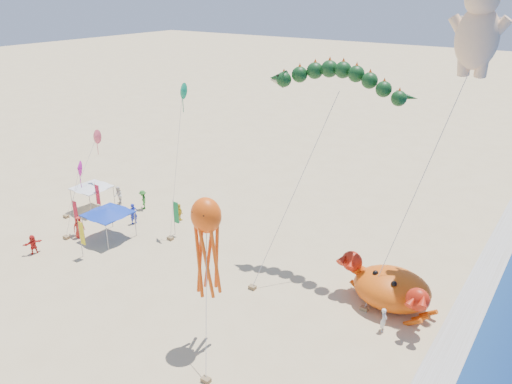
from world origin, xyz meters
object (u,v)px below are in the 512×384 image
crab_inflatable (391,288)px  canopy_blue (108,211)px  cherub_kite (478,26)px  octopus_kite (207,240)px  canopy_white (91,185)px  dragon_kite (338,84)px

crab_inflatable → canopy_blue: bearing=-169.8°
cherub_kite → canopy_blue: bearing=-160.9°
octopus_kite → canopy_blue: bearing=161.1°
crab_inflatable → canopy_white: crab_inflatable is taller
cherub_kite → octopus_kite: 19.86m
dragon_kite → cherub_kite: cherub_kite is taller
crab_inflatable → dragon_kite: dragon_kite is taller
crab_inflatable → dragon_kite: 13.92m
dragon_kite → cherub_kite: size_ratio=0.73×
crab_inflatable → canopy_blue: 23.14m
crab_inflatable → cherub_kite: cherub_kite is taller
canopy_white → octopus_kite: bearing=-21.3°
cherub_kite → canopy_white: (-30.41, -5.53, -14.98)m
cherub_kite → dragon_kite: bearing=-169.4°
octopus_kite → canopy_blue: (-15.08, 5.17, -4.16)m
dragon_kite → cherub_kite: 9.01m
crab_inflatable → cherub_kite: bearing=67.4°
dragon_kite → canopy_white: size_ratio=4.48×
dragon_kite → canopy_white: 25.34m
canopy_blue → canopy_white: 6.54m
cherub_kite → crab_inflatable: bearing=-112.6°
canopy_blue → cherub_kite: bearing=19.1°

